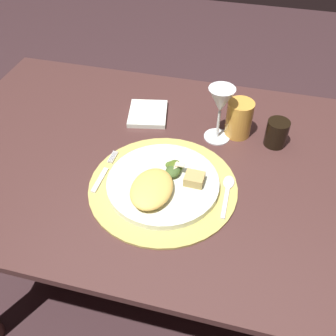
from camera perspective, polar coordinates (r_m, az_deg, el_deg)
The scene contains 13 objects.
ground_plane at distance 1.60m, azimuth 0.16°, elevation -17.60°, with size 6.00×6.00×0.00m, color #372325.
dining_table at distance 1.16m, azimuth 0.21°, elevation -5.00°, with size 1.32×0.81×0.71m.
placemat at distance 0.96m, azimuth -0.74°, elevation -2.75°, with size 0.37×0.37×0.01m, color tan.
dinner_plate at distance 0.95m, azimuth -0.75°, elevation -2.28°, with size 0.28×0.28×0.02m, color silver.
pasta_serving at distance 0.90m, azimuth -2.43°, elevation -3.07°, with size 0.14×0.10×0.03m, color #EABB58.
salad_greens at distance 0.96m, azimuth 0.86°, elevation -0.03°, with size 0.05×0.07×0.03m.
bread_piece at distance 0.93m, azimuth 3.92°, elevation -1.63°, with size 0.05×0.04×0.02m, color tan.
fork at distance 1.00m, azimuth -9.48°, elevation -0.72°, with size 0.02×0.15×0.00m.
spoon at distance 0.96m, azimuth 8.84°, elevation -3.01°, with size 0.03×0.14×0.01m.
napkin at distance 1.18m, azimuth -3.00°, elevation 8.05°, with size 0.11×0.13×0.01m, color white.
wine_glass at distance 1.04m, azimuth 7.81°, elevation 9.54°, with size 0.07×0.07×0.16m.
amber_tumbler at distance 1.10m, azimuth 10.50°, elevation 7.20°, with size 0.07×0.07×0.11m, color gold.
dark_tumbler at distance 1.10m, azimuth 15.81°, elevation 5.01°, with size 0.06×0.06×0.08m, color black.
Camera 1 is at (0.18, -0.73, 1.41)m, focal length 41.13 mm.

